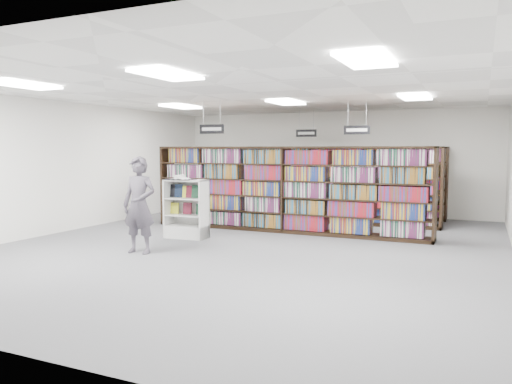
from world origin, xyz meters
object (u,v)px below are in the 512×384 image
at_px(shopper, 139,205).
at_px(endcap_display, 187,218).
at_px(bookshelf_row_near, 286,189).
at_px(open_book, 180,178).

bearing_deg(shopper, endcap_display, 86.67).
bearing_deg(bookshelf_row_near, open_book, -136.01).
relative_size(endcap_display, shopper, 0.71).
height_order(bookshelf_row_near, shopper, bookshelf_row_near).
xyz_separation_m(bookshelf_row_near, endcap_display, (-1.76, -1.71, -0.58)).
relative_size(endcap_display, open_book, 1.93).
bearing_deg(bookshelf_row_near, endcap_display, -135.90).
bearing_deg(endcap_display, bookshelf_row_near, 41.04).
bearing_deg(open_book, shopper, -87.52).
xyz_separation_m(open_book, shopper, (0.17, -1.72, -0.43)).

